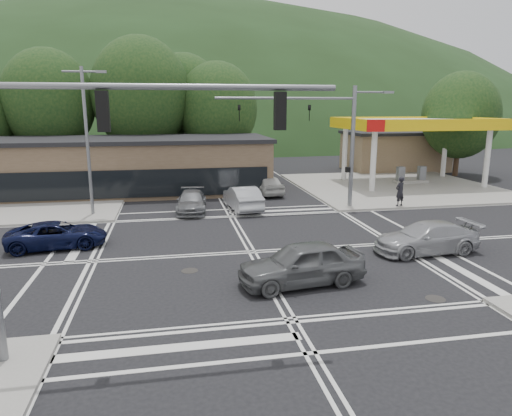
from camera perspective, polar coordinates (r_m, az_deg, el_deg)
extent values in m
plane|color=black|center=(21.60, -0.53, -5.51)|extent=(120.00, 120.00, 0.00)
cube|color=gray|center=(40.38, 16.94, 2.60)|extent=(16.00, 16.00, 0.15)
cube|color=gray|center=(37.59, -28.14, 0.94)|extent=(16.00, 16.00, 0.15)
cylinder|color=silver|center=(36.94, 14.46, 5.67)|extent=(0.44, 0.44, 5.00)
cylinder|color=silver|center=(42.41, 11.03, 6.69)|extent=(0.44, 0.44, 5.00)
cylinder|color=silver|center=(42.15, 26.93, 5.52)|extent=(0.44, 0.44, 5.00)
cylinder|color=silver|center=(47.03, 22.51, 6.53)|extent=(0.44, 0.44, 5.00)
cube|color=silver|center=(41.69, 19.24, 9.99)|extent=(12.00, 8.00, 0.60)
cube|color=yellow|center=(38.27, 22.23, 9.58)|extent=(12.20, 0.25, 0.90)
cube|color=yellow|center=(45.21, 16.71, 10.31)|extent=(12.20, 0.25, 0.90)
cube|color=yellow|center=(39.07, 11.46, 10.30)|extent=(0.25, 8.20, 0.90)
cube|color=yellow|center=(44.96, 25.99, 9.57)|extent=(0.25, 8.20, 0.90)
cube|color=red|center=(35.47, 14.75, 9.92)|extent=(1.40, 0.12, 0.90)
cube|color=gray|center=(42.17, 18.75, 3.13)|extent=(3.00, 1.00, 0.30)
cube|color=slate|center=(41.58, 17.61, 4.06)|extent=(0.60, 0.50, 1.30)
cube|color=slate|center=(42.56, 19.99, 4.08)|extent=(0.60, 0.50, 1.30)
cube|color=#846B4F|center=(51.23, 16.92, 6.69)|extent=(10.00, 6.00, 3.80)
cube|color=brown|center=(37.76, -17.35, 4.87)|extent=(24.00, 8.00, 4.00)
ellipsoid|color=#1E3517|center=(110.47, -8.92, 9.00)|extent=(252.00, 126.00, 140.00)
cylinder|color=#382619|center=(45.61, -23.96, 6.14)|extent=(0.50, 0.50, 4.84)
ellipsoid|color=black|center=(45.41, -24.50, 12.07)|extent=(8.00, 8.00, 9.20)
cylinder|color=#382619|center=(44.46, -13.84, 7.00)|extent=(0.50, 0.50, 5.28)
ellipsoid|color=black|center=(44.28, -14.20, 13.66)|extent=(9.00, 9.00, 10.35)
cylinder|color=#382619|center=(44.68, -4.75, 6.78)|extent=(0.50, 0.50, 4.40)
ellipsoid|color=black|center=(44.45, -4.86, 12.30)|extent=(7.60, 7.60, 8.74)
cylinder|color=#382619|center=(48.43, -8.83, 7.39)|extent=(0.50, 0.50, 4.84)
ellipsoid|color=black|center=(48.24, -9.02, 12.99)|extent=(8.40, 8.40, 9.66)
cylinder|color=#382619|center=(49.01, 23.80, 6.01)|extent=(0.50, 0.50, 3.96)
ellipsoid|color=black|center=(48.79, 24.20, 10.52)|extent=(7.20, 7.20, 8.28)
cylinder|color=slate|center=(29.70, -20.32, 7.56)|extent=(0.20, 0.20, 9.00)
cylinder|color=slate|center=(29.68, -20.96, 15.65)|extent=(2.20, 0.12, 0.12)
cube|color=slate|center=(29.52, -18.78, 15.83)|extent=(0.60, 0.25, 0.15)
cylinder|color=slate|center=(30.89, 11.93, 7.30)|extent=(0.28, 0.28, 8.00)
cylinder|color=slate|center=(29.34, 3.85, 13.53)|extent=(9.00, 0.16, 0.16)
imported|color=black|center=(29.75, 6.68, 11.73)|extent=(0.16, 0.20, 1.00)
imported|color=black|center=(28.74, -2.11, 11.78)|extent=(0.16, 0.20, 1.00)
cylinder|color=slate|center=(31.26, 14.33, 13.86)|extent=(2.40, 0.12, 0.12)
cube|color=slate|center=(31.73, 16.19, 13.73)|extent=(0.70, 0.30, 0.15)
cube|color=black|center=(30.95, 11.39, 4.73)|extent=(0.25, 0.30, 0.35)
cylinder|color=slate|center=(12.02, -11.46, 14.64)|extent=(9.00, 0.16, 0.16)
cube|color=black|center=(12.11, -18.59, 11.39)|extent=(0.30, 0.25, 1.00)
cube|color=black|center=(12.36, 3.02, 12.02)|extent=(0.30, 0.25, 1.00)
imported|color=black|center=(24.11, -23.61, -3.08)|extent=(4.81, 2.66, 1.27)
imported|color=#555759|center=(17.66, 5.69, -6.93)|extent=(5.10, 2.59, 1.66)
imported|color=#9A9CA1|center=(22.75, 20.51, -3.50)|extent=(5.06, 2.27, 1.44)
imported|color=#B1B4B9|center=(30.16, -1.69, 1.27)|extent=(2.14, 4.92, 1.58)
imported|color=#BCBCB7|center=(35.47, 1.28, 2.98)|extent=(2.31, 4.74, 1.56)
imported|color=slate|center=(29.86, -8.06, 0.79)|extent=(2.25, 4.71, 1.33)
imported|color=black|center=(32.03, 17.55, 2.00)|extent=(0.84, 0.70, 1.98)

